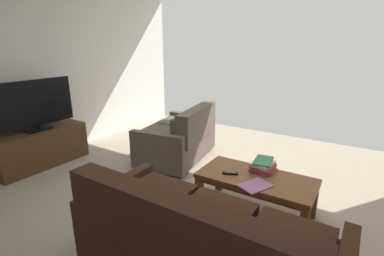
{
  "coord_description": "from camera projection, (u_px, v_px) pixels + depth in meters",
  "views": [
    {
      "loc": [
        -1.29,
        2.51,
        1.72
      ],
      "look_at": [
        0.15,
        0.23,
        0.89
      ],
      "focal_mm": 26.47,
      "sensor_mm": 36.0,
      "label": 1
    }
  ],
  "objects": [
    {
      "name": "ground_plane",
      "position": [
        214.0,
        201.0,
        3.19
      ],
      "size": [
        5.74,
        5.52,
        0.01
      ],
      "primitive_type": "cube",
      "color": "tan"
    },
    {
      "name": "wall_right",
      "position": [
        48.0,
        72.0,
        4.29
      ],
      "size": [
        0.12,
        5.52,
        2.54
      ],
      "primitive_type": "cube",
      "color": "white",
      "rests_on": "ground"
    },
    {
      "name": "sofa_main",
      "position": [
        200.0,
        243.0,
        1.99
      ],
      "size": [
        1.88,
        0.89,
        0.86
      ],
      "color": "black",
      "rests_on": "ground"
    },
    {
      "name": "loveseat_near",
      "position": [
        180.0,
        137.0,
        4.2
      ],
      "size": [
        0.98,
        1.37,
        0.83
      ],
      "color": "black",
      "rests_on": "ground"
    },
    {
      "name": "coffee_table",
      "position": [
        256.0,
        182.0,
        2.87
      ],
      "size": [
        1.15,
        0.56,
        0.42
      ],
      "color": "brown",
      "rests_on": "ground"
    },
    {
      "name": "tv_stand",
      "position": [
        41.0,
        148.0,
        4.03
      ],
      "size": [
        0.43,
        1.25,
        0.53
      ],
      "color": "#4C331E",
      "rests_on": "ground"
    },
    {
      "name": "flat_tv",
      "position": [
        34.0,
        105.0,
        3.84
      ],
      "size": [
        0.2,
        1.1,
        0.7
      ],
      "color": "black",
      "rests_on": "tv_stand"
    },
    {
      "name": "book_stack",
      "position": [
        263.0,
        166.0,
        2.96
      ],
      "size": [
        0.26,
        0.31,
        0.12
      ],
      "color": "#996699",
      "rests_on": "coffee_table"
    },
    {
      "name": "tv_remote",
      "position": [
        230.0,
        173.0,
        2.89
      ],
      "size": [
        0.16,
        0.1,
        0.02
      ],
      "color": "black",
      "rests_on": "coffee_table"
    },
    {
      "name": "loose_magazine",
      "position": [
        255.0,
        185.0,
        2.66
      ],
      "size": [
        0.31,
        0.35,
        0.01
      ],
      "primitive_type": "cube",
      "rotation": [
        0.0,
        0.0,
        5.84
      ],
      "color": "#996699",
      "rests_on": "coffee_table"
    }
  ]
}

